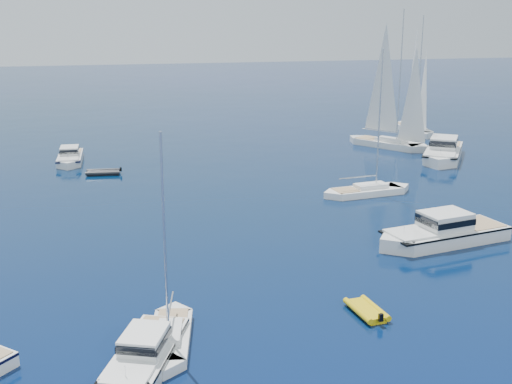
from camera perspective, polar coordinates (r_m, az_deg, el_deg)
ground at (r=35.41m, az=11.64°, el=-14.10°), size 400.00×400.00×0.00m
motor_cruiser_near at (r=34.67m, az=-9.68°, el=-14.68°), size 5.80×9.17×2.31m
motor_cruiser_centre at (r=52.77m, az=15.78°, el=-4.26°), size 12.34×5.76×3.12m
motor_cruiser_distant at (r=82.58m, az=15.92°, el=2.78°), size 10.49×13.03×3.41m
motor_cruiser_horizon at (r=80.74m, az=-15.85°, el=2.51°), size 3.03×9.14×2.38m
sailboat_fore at (r=36.67m, az=-7.47°, el=-12.80°), size 3.67×8.51×12.14m
sailboat_centre at (r=64.89m, az=9.63°, el=-0.21°), size 10.06×3.76×14.43m
sailboat_sails_r at (r=88.34m, az=11.38°, el=3.88°), size 9.81×11.99×18.24m
sailboat_sails_far at (r=99.95m, az=13.50°, el=5.08°), size 4.41×12.11×17.40m
tender_yellow at (r=39.95m, az=9.58°, el=-10.40°), size 2.18×3.47×0.95m
tender_grey_far at (r=73.79m, az=-13.15°, el=1.51°), size 4.02×2.45×0.95m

